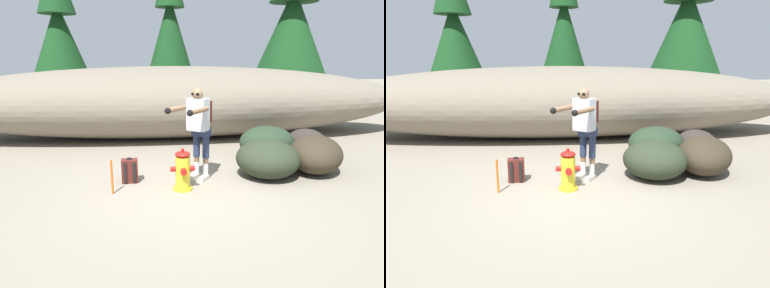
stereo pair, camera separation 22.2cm
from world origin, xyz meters
TOP-DOWN VIEW (x-y plane):
  - ground_plane at (0.00, 0.00)m, footprint 56.00×56.00m
  - dirt_embankment at (0.00, 4.48)m, footprint 14.28×3.20m
  - fire_hydrant at (-0.10, 0.19)m, footprint 0.43×0.39m
  - utility_worker at (0.24, 0.62)m, footprint 0.91×1.00m
  - spare_backpack at (-1.05, 0.70)m, footprint 0.31×0.30m
  - boulder_large at (2.65, 0.81)m, footprint 1.54×1.67m
  - boulder_mid at (2.01, 1.88)m, footprint 1.81×1.81m
  - boulder_small at (1.60, 0.65)m, footprint 1.70×1.70m
  - boulder_outlier at (2.94, 1.84)m, footprint 1.25×1.27m
  - pine_tree_far_left at (-4.32, 10.34)m, footprint 2.40×2.40m
  - pine_tree_left at (0.35, 9.92)m, footprint 1.91×1.91m
  - pine_tree_center at (4.84, 7.67)m, footprint 2.79×2.79m
  - survey_stake at (-1.32, 0.14)m, footprint 0.04×0.04m

SIDE VIEW (x-z plane):
  - ground_plane at x=0.00m, z-range -0.04..0.00m
  - spare_backpack at x=-1.05m, z-range -0.02..0.45m
  - survey_stake at x=-1.32m, z-range 0.00..0.60m
  - boulder_outlier at x=2.94m, z-range 0.00..0.67m
  - fire_hydrant at x=-0.10m, z-range -0.03..0.72m
  - boulder_small at x=1.60m, z-range 0.00..0.74m
  - boulder_mid at x=2.01m, z-range 0.00..0.75m
  - boulder_large at x=2.65m, z-range 0.00..0.75m
  - dirt_embankment at x=0.00m, z-range 0.00..2.03m
  - utility_worker at x=0.24m, z-range 0.24..1.98m
  - pine_tree_far_left at x=-4.32m, z-range 0.25..6.87m
  - pine_tree_center at x=4.84m, z-range 0.29..7.29m
  - pine_tree_left at x=0.35m, z-range 0.38..7.28m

